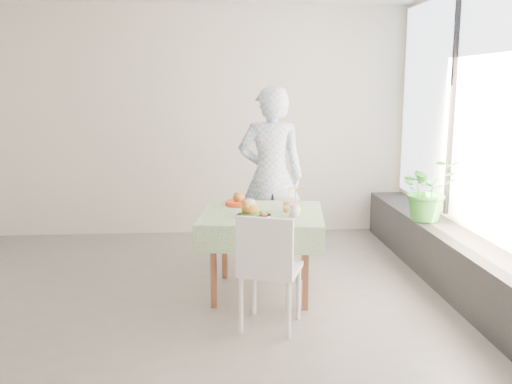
{
  "coord_description": "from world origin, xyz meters",
  "views": [
    {
      "loc": [
        0.61,
        -4.57,
        1.83
      ],
      "look_at": [
        0.98,
        0.34,
        0.91
      ],
      "focal_mm": 40.0,
      "sensor_mm": 36.0,
      "label": 1
    }
  ],
  "objects": [
    {
      "name": "floor",
      "position": [
        0.0,
        0.0,
        0.0
      ],
      "size": [
        6.0,
        6.0,
        0.0
      ],
      "primitive_type": "plane",
      "color": "#5F5C5A",
      "rests_on": "ground"
    },
    {
      "name": "wall_back",
      "position": [
        0.0,
        2.5,
        1.4
      ],
      "size": [
        6.0,
        0.02,
        2.8
      ],
      "primitive_type": "cube",
      "color": "silver",
      "rests_on": "ground"
    },
    {
      "name": "wall_front",
      "position": [
        0.0,
        -2.5,
        1.4
      ],
      "size": [
        6.0,
        0.02,
        2.8
      ],
      "primitive_type": "cube",
      "color": "silver",
      "rests_on": "ground"
    },
    {
      "name": "wall_right",
      "position": [
        3.0,
        0.0,
        1.4
      ],
      "size": [
        0.02,
        5.0,
        2.8
      ],
      "primitive_type": "cube",
      "color": "silver",
      "rests_on": "ground"
    },
    {
      "name": "window_pane",
      "position": [
        2.97,
        0.0,
        1.65
      ],
      "size": [
        0.01,
        4.8,
        2.18
      ],
      "primitive_type": "cube",
      "color": "#D1E0F9",
      "rests_on": "ground"
    },
    {
      "name": "window_ledge",
      "position": [
        2.8,
        0.0,
        0.25
      ],
      "size": [
        0.4,
        4.8,
        0.5
      ],
      "primitive_type": "cube",
      "color": "black",
      "rests_on": "ground"
    },
    {
      "name": "cafe_table",
      "position": [
        1.03,
        0.29,
        0.46
      ],
      "size": [
        1.18,
        1.18,
        0.74
      ],
      "color": "brown",
      "rests_on": "ground"
    },
    {
      "name": "chair_far",
      "position": [
        1.1,
        1.1,
        0.25
      ],
      "size": [
        0.5,
        0.5,
        0.81
      ],
      "color": "white",
      "rests_on": "ground"
    },
    {
      "name": "chair_near",
      "position": [
        1.03,
        -0.45,
        0.28
      ],
      "size": [
        0.55,
        0.55,
        0.9
      ],
      "color": "white",
      "rests_on": "ground"
    },
    {
      "name": "diner",
      "position": [
        1.19,
        1.14,
        0.92
      ],
      "size": [
        0.69,
        0.48,
        1.84
      ],
      "primitive_type": "imported",
      "rotation": [
        0.0,
        0.0,
        3.08
      ],
      "color": "#90B3E6",
      "rests_on": "ground"
    },
    {
      "name": "main_dish",
      "position": [
        0.93,
        0.11,
        0.79
      ],
      "size": [
        0.31,
        0.31,
        0.16
      ],
      "color": "white",
      "rests_on": "cafe_table"
    },
    {
      "name": "juice_cup_orange",
      "position": [
        1.26,
        0.29,
        0.8
      ],
      "size": [
        0.09,
        0.09,
        0.25
      ],
      "color": "white",
      "rests_on": "cafe_table"
    },
    {
      "name": "juice_cup_lemonade",
      "position": [
        1.29,
        0.11,
        0.81
      ],
      "size": [
        0.1,
        0.1,
        0.29
      ],
      "color": "white",
      "rests_on": "cafe_table"
    },
    {
      "name": "second_dish",
      "position": [
        0.84,
        0.6,
        0.78
      ],
      "size": [
        0.25,
        0.25,
        0.12
      ],
      "color": "red",
      "rests_on": "cafe_table"
    },
    {
      "name": "potted_plant",
      "position": [
        2.74,
        0.86,
        0.82
      ],
      "size": [
        0.65,
        0.59,
        0.63
      ],
      "primitive_type": "imported",
      "rotation": [
        0.0,
        0.0,
        0.19
      ],
      "color": "#30852C",
      "rests_on": "window_ledge"
    }
  ]
}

